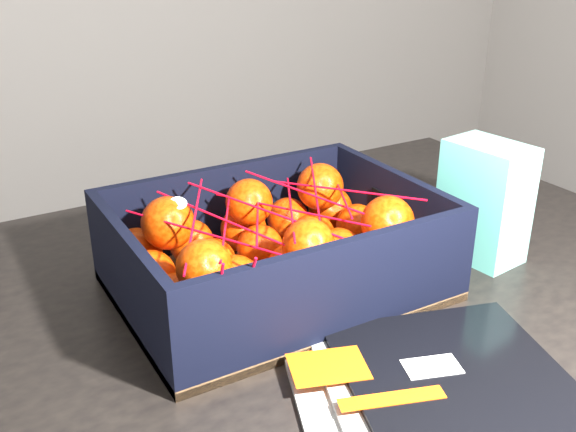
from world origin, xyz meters
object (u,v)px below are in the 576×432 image
magazine_stack (448,411)px  retail_carton (484,201)px  produce_crate (276,261)px  table (275,364)px

magazine_stack → retail_carton: 0.35m
produce_crate → table: bearing=-123.8°
retail_carton → table: bearing=164.5°
magazine_stack → retail_carton: retail_carton is taller
table → magazine_stack: bearing=-83.2°
magazine_stack → produce_crate: (-0.02, 0.28, 0.03)m
table → produce_crate: (0.01, 0.02, 0.14)m
retail_carton → magazine_stack: bearing=-146.5°
magazine_stack → produce_crate: bearing=94.3°
table → retail_carton: bearing=-8.2°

